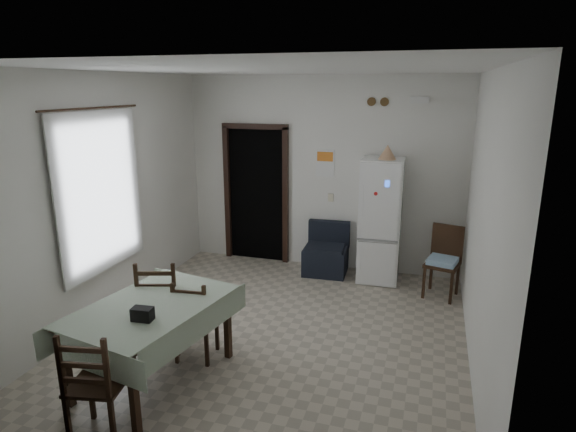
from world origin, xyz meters
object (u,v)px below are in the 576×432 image
(navy_seat, at_px, (326,249))
(dining_table, at_px, (154,343))
(corner_chair, at_px, (442,263))
(fridge, at_px, (380,221))
(dining_chair_far_left, at_px, (162,303))
(dining_chair_near_head, at_px, (98,382))
(dining_chair_far_right, at_px, (196,318))

(navy_seat, distance_m, dining_table, 3.29)
(corner_chair, bearing_deg, fridge, 171.19)
(navy_seat, relative_size, dining_chair_far_left, 0.74)
(navy_seat, distance_m, dining_chair_near_head, 4.06)
(dining_table, xyz_separation_m, dining_chair_far_left, (-0.24, 0.57, 0.12))
(dining_chair_near_head, bearing_deg, dining_table, -100.43)
(dining_chair_far_right, bearing_deg, navy_seat, -112.66)
(navy_seat, height_order, corner_chair, corner_chair)
(dining_table, bearing_deg, navy_seat, 83.79)
(dining_chair_far_left, bearing_deg, dining_table, 96.47)
(fridge, relative_size, dining_chair_far_right, 2.02)
(fridge, bearing_deg, dining_table, -120.79)
(dining_table, bearing_deg, fridge, 71.77)
(fridge, height_order, navy_seat, fridge)
(corner_chair, relative_size, dining_table, 0.63)
(fridge, height_order, dining_chair_near_head, fridge)
(corner_chair, xyz_separation_m, dining_chair_far_left, (-2.86, -2.21, 0.04))
(dining_table, relative_size, dining_chair_far_left, 1.47)
(fridge, distance_m, dining_chair_near_head, 4.33)
(navy_seat, xyz_separation_m, dining_table, (-0.96, -3.15, 0.01))
(dining_table, bearing_deg, dining_chair_far_left, 124.01)
(corner_chair, bearing_deg, dining_chair_near_head, -111.95)
(corner_chair, xyz_separation_m, dining_chair_far_right, (-2.43, -2.29, -0.04))
(fridge, xyz_separation_m, navy_seat, (-0.78, 0.00, -0.51))
(navy_seat, xyz_separation_m, dining_chair_far_left, (-1.20, -2.58, 0.13))
(dining_chair_far_right, height_order, dining_chair_near_head, dining_chair_near_head)
(dining_chair_near_head, bearing_deg, dining_chair_far_right, -109.23)
(dining_chair_far_right, xyz_separation_m, dining_chair_near_head, (-0.18, -1.29, 0.05))
(fridge, xyz_separation_m, corner_chair, (0.87, -0.37, -0.41))
(dining_chair_far_right, bearing_deg, dining_chair_far_left, -16.65)
(dining_chair_near_head, bearing_deg, fridge, -124.84)
(fridge, xyz_separation_m, dining_chair_far_left, (-1.99, -2.58, -0.37))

